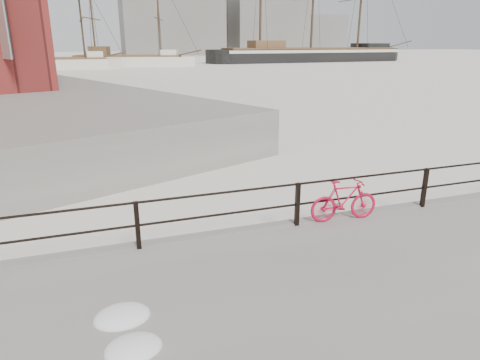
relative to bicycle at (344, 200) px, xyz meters
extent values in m
plane|color=white|center=(2.36, 0.25, -0.84)|extent=(400.00, 400.00, 0.00)
imported|color=#BE0C30|center=(0.00, 0.00, 0.00)|extent=(1.64, 0.39, 0.98)
ellipsoid|color=white|center=(-5.14, -2.12, -0.34)|extent=(0.85, 0.67, 0.30)
ellipsoid|color=white|center=(-5.05, -2.88, -0.35)|extent=(0.78, 0.62, 0.28)
cube|color=gray|center=(22.36, 140.25, 8.16)|extent=(32.00, 18.00, 18.00)
cube|color=gray|center=(57.36, 145.25, 11.16)|extent=(26.00, 20.00, 24.00)
cube|color=gray|center=(80.36, 150.25, 6.16)|extent=(20.00, 16.00, 14.00)
camera|label=1|loc=(-5.26, -7.88, 3.47)|focal=32.00mm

